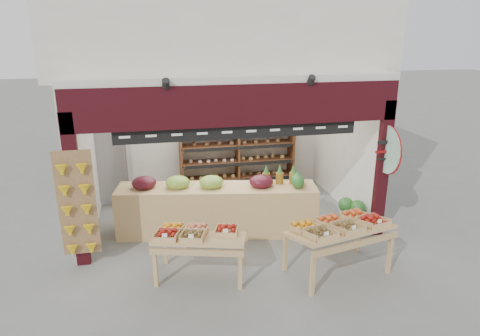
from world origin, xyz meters
name	(u,v)px	position (x,y,z in m)	size (l,w,h in m)	color
ground	(229,223)	(0.00, 0.00, 0.00)	(60.00, 60.00, 0.00)	slate
shop_structure	(214,26)	(0.00, 1.61, 3.92)	(6.36, 5.12, 5.40)	silver
banana_board	(77,206)	(-2.73, -1.17, 1.12)	(0.60, 0.15, 1.80)	#996A45
gift_sign	(387,150)	(2.75, -1.15, 1.75)	(0.04, 0.93, 0.92)	#B2E0CB
back_shelving	(237,148)	(0.57, 1.94, 1.07)	(2.83, 0.46, 1.76)	brown
refrigerator	(112,161)	(-2.40, 1.82, 0.97)	(0.76, 0.76, 1.94)	#B4B6BB
cardboard_stack	(150,214)	(-1.60, 0.25, 0.24)	(1.06, 0.76, 0.67)	silver
mid_counter	(216,208)	(-0.32, -0.35, 0.52)	(3.92, 1.40, 1.19)	tan
display_table_left	(194,235)	(-0.90, -1.81, 0.72)	(1.60, 1.16, 0.94)	tan
display_table_right	(339,227)	(1.40, -2.20, 0.82)	(1.79, 1.25, 1.04)	tan
watermelon_pile	(355,219)	(2.45, -0.75, 0.21)	(0.83, 0.77, 0.59)	#1A4918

